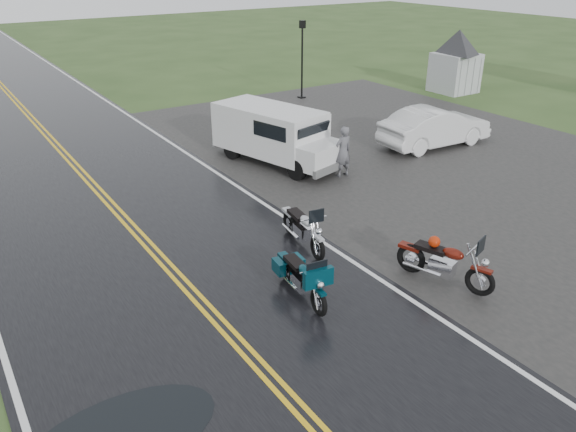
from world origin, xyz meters
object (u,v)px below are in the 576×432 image
object	(u,v)px
van_white	(297,151)
sedan_white	(435,128)
motorcycle_silver	(318,238)
visitor_center	(458,45)
lamp_post_far_right	(302,60)
motorcycle_red	(482,271)
person_at_van	(343,152)
motorcycle_teal	(319,292)

from	to	relation	value
van_white	sedan_white	distance (m)	6.40
motorcycle_silver	van_white	world-z (taller)	van_white
visitor_center	lamp_post_far_right	xyz separation A→B (m)	(-7.62, 3.21, -0.48)
visitor_center	motorcycle_silver	size ratio (longest dim) A/B	7.45
motorcycle_red	person_at_van	bearing A→B (deg)	56.17
motorcycle_teal	sedan_white	world-z (taller)	sedan_white
motorcycle_teal	lamp_post_far_right	size ratio (longest dim) A/B	0.53
sedan_white	lamp_post_far_right	distance (m)	9.33
van_white	motorcycle_red	bearing A→B (deg)	-109.04
person_at_van	visitor_center	bearing A→B (deg)	-154.60
motorcycle_red	sedan_white	world-z (taller)	sedan_white
van_white	sedan_white	xyz separation A→B (m)	(6.39, 0.06, -0.26)
visitor_center	van_white	world-z (taller)	visitor_center
motorcycle_teal	lamp_post_far_right	bearing A→B (deg)	63.52
motorcycle_red	sedan_white	xyz separation A→B (m)	(7.01, 7.92, 0.08)
motorcycle_red	lamp_post_far_right	size ratio (longest dim) A/B	0.58
motorcycle_red	lamp_post_far_right	bearing A→B (deg)	49.03
visitor_center	motorcycle_red	distance (m)	20.48
motorcycle_teal	lamp_post_far_right	distance (m)	19.09
visitor_center	motorcycle_silver	xyz separation A→B (m)	(-16.87, -10.79, -1.77)
sedan_white	lamp_post_far_right	xyz separation A→B (m)	(0.25, 9.25, 1.18)
motorcycle_teal	sedan_white	size ratio (longest dim) A/B	0.45
person_at_van	sedan_white	size ratio (longest dim) A/B	0.38
lamp_post_far_right	van_white	bearing A→B (deg)	-125.51
motorcycle_teal	sedan_white	bearing A→B (deg)	39.83
motorcycle_red	person_at_van	xyz separation A→B (m)	(2.07, 7.31, 0.18)
motorcycle_red	van_white	distance (m)	7.88
motorcycle_red	motorcycle_silver	world-z (taller)	motorcycle_red
van_white	lamp_post_far_right	bearing A→B (deg)	39.96
visitor_center	motorcycle_teal	xyz separation A→B (m)	(-18.19, -12.63, -1.80)
motorcycle_red	person_at_van	size ratio (longest dim) A/B	1.32
motorcycle_red	visitor_center	bearing A→B (deg)	25.12
visitor_center	sedan_white	xyz separation A→B (m)	(-7.88, -6.04, -1.66)
visitor_center	motorcycle_red	world-z (taller)	visitor_center
motorcycle_red	van_white	size ratio (longest dim) A/B	0.44
motorcycle_teal	motorcycle_silver	xyz separation A→B (m)	(1.32, 1.84, 0.03)
visitor_center	sedan_white	bearing A→B (deg)	-142.54
sedan_white	lamp_post_far_right	world-z (taller)	lamp_post_far_right
van_white	lamp_post_far_right	xyz separation A→B (m)	(6.65, 9.31, 0.93)
motorcycle_teal	person_at_van	world-z (taller)	person_at_van
motorcycle_silver	lamp_post_far_right	bearing A→B (deg)	65.18
visitor_center	sedan_white	distance (m)	10.06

